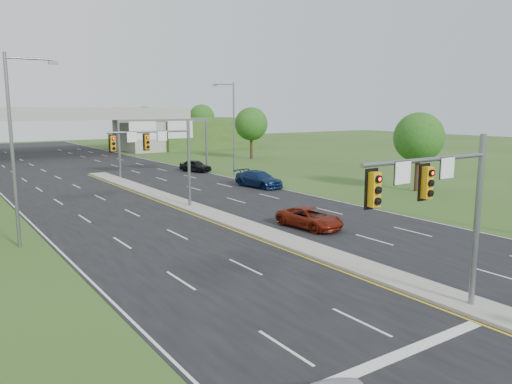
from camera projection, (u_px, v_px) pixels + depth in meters
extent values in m
plane|color=#324D1B|center=(470.00, 308.00, 20.14)|extent=(240.00, 240.00, 0.00)
cube|color=black|center=(144.00, 191.00, 48.68)|extent=(24.00, 160.00, 0.02)
cube|color=gray|center=(202.00, 210.00, 38.88)|extent=(2.00, 54.00, 0.16)
cube|color=gold|center=(188.00, 213.00, 38.25)|extent=(0.12, 54.00, 0.01)
cube|color=gold|center=(214.00, 210.00, 39.53)|extent=(0.12, 54.00, 0.01)
cube|color=silver|center=(11.00, 203.00, 42.13)|extent=(0.12, 160.00, 0.01)
cube|color=silver|center=(245.00, 181.00, 55.22)|extent=(0.12, 160.00, 0.01)
cube|color=silver|center=(378.00, 363.00, 15.71)|extent=(10.50, 0.50, 0.01)
cylinder|color=slate|center=(477.00, 223.00, 19.56)|extent=(0.24, 0.24, 7.00)
cylinder|color=slate|center=(428.00, 160.00, 17.31)|extent=(6.50, 0.16, 0.16)
cube|color=orange|center=(427.00, 183.00, 17.05)|extent=(0.35, 0.25, 1.10)
cube|color=orange|center=(374.00, 189.00, 15.61)|extent=(0.35, 0.25, 1.10)
cube|color=black|center=(424.00, 182.00, 17.16)|extent=(0.55, 0.04, 1.30)
cube|color=black|center=(371.00, 189.00, 15.72)|extent=(0.55, 0.04, 1.30)
sphere|color=#FF0C05|center=(431.00, 173.00, 16.88)|extent=(0.20, 0.20, 0.20)
sphere|color=#FF0C05|center=(378.00, 179.00, 15.44)|extent=(0.20, 0.20, 0.20)
cube|color=white|center=(403.00, 173.00, 16.49)|extent=(0.75, 0.04, 0.75)
cube|color=white|center=(447.00, 168.00, 17.82)|extent=(0.75, 0.04, 0.75)
cylinder|color=slate|center=(189.00, 165.00, 39.94)|extent=(0.24, 0.24, 7.00)
cylinder|color=slate|center=(149.00, 132.00, 37.69)|extent=(6.50, 0.16, 0.16)
cube|color=orange|center=(147.00, 142.00, 37.44)|extent=(0.35, 0.25, 1.10)
cube|color=orange|center=(113.00, 143.00, 35.99)|extent=(0.35, 0.25, 1.10)
cube|color=black|center=(146.00, 142.00, 37.55)|extent=(0.55, 0.04, 1.30)
cube|color=black|center=(112.00, 143.00, 36.11)|extent=(0.55, 0.04, 1.30)
sphere|color=#FF0C05|center=(148.00, 137.00, 37.27)|extent=(0.20, 0.20, 0.20)
sphere|color=#FF0C05|center=(113.00, 139.00, 35.83)|extent=(0.20, 0.20, 0.20)
cube|color=white|center=(132.00, 137.00, 36.88)|extent=(0.75, 0.04, 0.75)
cube|color=white|center=(162.00, 136.00, 38.21)|extent=(0.75, 0.04, 0.75)
cylinder|color=slate|center=(119.00, 150.00, 56.95)|extent=(0.28, 0.28, 6.60)
cylinder|color=slate|center=(207.00, 145.00, 63.22)|extent=(0.28, 0.28, 6.60)
cube|color=slate|center=(164.00, 121.00, 59.55)|extent=(11.50, 0.35, 0.35)
cube|color=#0C581C|center=(143.00, 130.00, 57.99)|extent=(3.20, 0.08, 2.00)
cube|color=#0C581C|center=(180.00, 130.00, 60.66)|extent=(3.20, 0.08, 2.00)
cube|color=silver|center=(143.00, 131.00, 57.95)|extent=(3.30, 0.03, 2.10)
cube|color=silver|center=(180.00, 130.00, 60.61)|extent=(3.30, 0.03, 2.10)
cube|color=gray|center=(139.00, 135.00, 94.31)|extent=(6.00, 12.00, 6.00)
cube|color=#324D1B|center=(200.00, 133.00, 101.51)|extent=(20.00, 14.00, 6.00)
cube|color=gray|center=(42.00, 116.00, 84.28)|extent=(50.00, 12.00, 1.20)
cube|color=gray|center=(49.00, 110.00, 79.38)|extent=(50.00, 0.40, 0.90)
cube|color=gray|center=(34.00, 110.00, 88.84)|extent=(50.00, 0.40, 0.90)
cylinder|color=slate|center=(12.00, 153.00, 28.05)|extent=(0.20, 0.20, 11.00)
cylinder|color=slate|center=(29.00, 59.00, 27.88)|extent=(2.50, 0.12, 0.12)
cube|color=slate|center=(53.00, 63.00, 28.60)|extent=(0.50, 0.25, 0.18)
cylinder|color=slate|center=(234.00, 129.00, 59.33)|extent=(0.20, 0.20, 11.00)
cylinder|color=slate|center=(224.00, 84.00, 57.77)|extent=(2.50, 0.12, 0.12)
cube|color=slate|center=(215.00, 85.00, 57.11)|extent=(0.50, 0.25, 0.18)
cylinder|color=#382316|center=(417.00, 170.00, 48.31)|extent=(0.44, 0.44, 4.00)
sphere|color=#195316|center=(419.00, 137.00, 47.78)|extent=(4.80, 4.80, 4.80)
cylinder|color=#382316|center=(251.00, 145.00, 79.05)|extent=(0.44, 0.44, 4.25)
sphere|color=#195316|center=(251.00, 124.00, 78.49)|extent=(5.20, 5.20, 5.20)
cylinder|color=#382316|center=(146.00, 135.00, 109.75)|extent=(0.44, 0.44, 4.25)
sphere|color=#195316|center=(145.00, 119.00, 109.18)|extent=(5.60, 5.60, 5.60)
cylinder|color=#382316|center=(202.00, 133.00, 117.49)|extent=(0.44, 0.44, 4.50)
sphere|color=#195316|center=(202.00, 117.00, 116.89)|extent=(6.00, 6.00, 6.00)
imported|color=#611509|center=(310.00, 218.00, 33.42)|extent=(2.75, 5.10, 1.36)
imported|color=#0B1C43|center=(259.00, 179.00, 50.76)|extent=(3.12, 5.97, 1.65)
imported|color=black|center=(195.00, 166.00, 63.03)|extent=(3.18, 4.73, 1.50)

